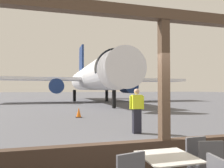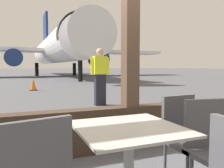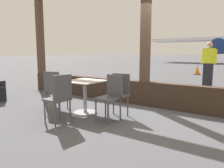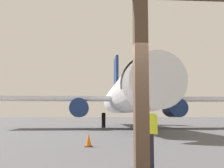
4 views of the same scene
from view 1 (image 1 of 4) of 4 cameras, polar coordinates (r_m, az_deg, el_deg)
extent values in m
plane|color=#4C4C51|center=(44.42, -12.19, -3.64)|extent=(220.00, 220.00, 0.00)
cube|color=#38281E|center=(5.13, 13.53, -17.26)|extent=(8.39, 0.24, 0.61)
cube|color=#4C3828|center=(5.21, 13.32, 17.15)|extent=(8.39, 0.24, 0.24)
cube|color=#4C3828|center=(4.93, 13.44, -2.39)|extent=(0.20, 0.20, 3.24)
cube|color=#ADA89E|center=(3.46, 14.40, -17.95)|extent=(0.77, 0.77, 0.02)
cube|color=#4C4C51|center=(3.91, 24.49, -16.47)|extent=(0.40, 0.11, 0.43)
cube|color=#4C4C51|center=(4.06, 22.90, -19.33)|extent=(0.40, 0.40, 0.04)
cube|color=#4C4C51|center=(4.12, 21.08, -15.70)|extent=(0.40, 0.08, 0.42)
cylinder|color=silver|center=(31.90, -5.42, 1.66)|extent=(3.57, 26.13, 3.57)
cone|color=silver|center=(17.95, 2.45, 4.10)|extent=(3.39, 2.60, 3.39)
cylinder|color=black|center=(19.77, 0.77, 4.01)|extent=(3.64, 0.90, 3.64)
cube|color=silver|center=(30.87, -18.92, 1.28)|extent=(13.05, 4.20, 0.36)
cube|color=silver|center=(33.38, 7.42, 1.01)|extent=(13.05, 4.20, 0.36)
cylinder|color=navy|center=(29.38, -14.37, -0.57)|extent=(1.90, 3.20, 1.90)
cylinder|color=navy|center=(31.17, 4.29, -0.66)|extent=(1.90, 3.20, 1.90)
cube|color=navy|center=(43.70, -8.01, 6.33)|extent=(0.36, 4.40, 5.20)
cylinder|color=black|center=(19.99, 0.54, -3.98)|extent=(0.36, 0.36, 1.66)
cylinder|color=black|center=(31.93, -9.80, -3.02)|extent=(0.44, 0.44, 1.66)
cylinder|color=black|center=(32.73, -1.40, -3.01)|extent=(0.44, 0.44, 1.66)
cube|color=black|center=(8.67, 6.51, -9.61)|extent=(0.32, 0.20, 0.95)
cube|color=yellow|center=(8.60, 6.49, -4.66)|extent=(0.40, 0.22, 0.55)
sphere|color=tan|center=(8.58, 6.49, -1.96)|extent=(0.22, 0.22, 0.22)
cylinder|color=yellow|center=(8.57, 4.90, -4.84)|extent=(0.09, 0.09, 0.52)
cylinder|color=yellow|center=(8.64, 8.08, -4.80)|extent=(0.09, 0.09, 0.52)
cone|color=orange|center=(13.59, -8.70, -7.40)|extent=(0.32, 0.32, 0.60)
cube|color=black|center=(13.62, -8.71, -8.58)|extent=(0.36, 0.36, 0.03)
camera|label=2|loc=(1.70, 17.66, -19.23)|focal=36.86mm
camera|label=3|loc=(4.79, 81.65, -4.79)|focal=34.29mm
camera|label=4|loc=(1.70, 63.28, -8.47)|focal=44.90mm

